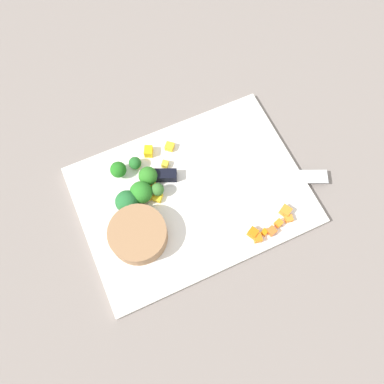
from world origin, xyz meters
name	(u,v)px	position (x,y,z in m)	size (l,w,h in m)	color
ground_plane	(192,196)	(0.00, 0.00, 0.00)	(4.00, 4.00, 0.00)	gray
cutting_board	(192,195)	(0.00, 0.00, 0.01)	(0.42, 0.31, 0.01)	white
prep_bowl	(138,235)	(0.12, 0.04, 0.03)	(0.10, 0.10, 0.04)	#986D49
chef_knife	(208,176)	(-0.04, -0.02, 0.02)	(0.33, 0.16, 0.02)	silver
carrot_dice_0	(264,232)	(-0.09, 0.12, 0.02)	(0.01, 0.01, 0.01)	orange
carrot_dice_1	(289,219)	(-0.14, 0.12, 0.02)	(0.01, 0.01, 0.01)	orange
carrot_dice_2	(271,231)	(-0.10, 0.13, 0.02)	(0.01, 0.01, 0.01)	orange
carrot_dice_3	(279,223)	(-0.12, 0.12, 0.02)	(0.01, 0.01, 0.01)	orange
carrot_dice_4	(258,238)	(-0.07, 0.13, 0.02)	(0.01, 0.02, 0.01)	orange
carrot_dice_5	(285,211)	(-0.14, 0.11, 0.02)	(0.02, 0.02, 0.02)	orange
carrot_dice_6	(253,233)	(-0.07, 0.12, 0.02)	(0.02, 0.02, 0.02)	orange
pepper_dice_0	(150,184)	(0.07, -0.05, 0.02)	(0.01, 0.02, 0.01)	yellow
pepper_dice_1	(168,147)	(0.00, -0.11, 0.02)	(0.02, 0.02, 0.01)	yellow
pepper_dice_2	(149,151)	(0.04, -0.11, 0.02)	(0.02, 0.02, 0.02)	yellow
pepper_dice_3	(165,164)	(0.02, -0.08, 0.02)	(0.01, 0.01, 0.01)	yellow
pepper_dice_4	(148,195)	(0.08, -0.03, 0.02)	(0.02, 0.02, 0.02)	yellow
pepper_dice_5	(136,164)	(0.08, -0.10, 0.02)	(0.01, 0.01, 0.01)	yellow
pepper_dice_6	(158,197)	(0.06, -0.02, 0.02)	(0.02, 0.02, 0.01)	yellow
broccoli_floret_0	(118,170)	(0.11, -0.10, 0.03)	(0.03, 0.03, 0.03)	#88C160
broccoli_floret_1	(141,193)	(0.09, -0.03, 0.03)	(0.04, 0.04, 0.04)	#89B15C
broccoli_floret_2	(148,176)	(0.06, -0.06, 0.03)	(0.04, 0.04, 0.04)	#8EB665
broccoli_floret_3	(127,202)	(0.12, -0.03, 0.03)	(0.04, 0.04, 0.04)	#94BD63
broccoli_floret_4	(135,163)	(0.08, -0.10, 0.03)	(0.02, 0.02, 0.03)	#8BB556
broccoli_floret_5	(158,190)	(0.06, -0.03, 0.03)	(0.02, 0.02, 0.03)	#89AC66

